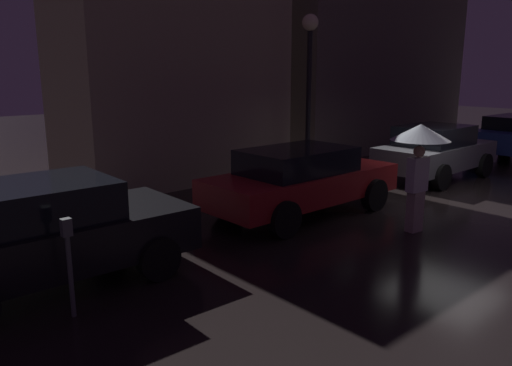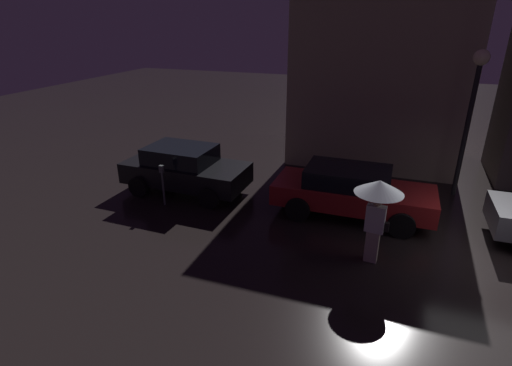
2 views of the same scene
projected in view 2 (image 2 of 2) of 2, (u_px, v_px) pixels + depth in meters
The scene contains 7 objects.
ground_plane at pixel (501, 267), 9.22m from camera, with size 60.00×60.00×0.00m, color black.
building_facade_left at pixel (378, 83), 14.78m from camera, with size 6.18×3.00×6.13m.
parked_car_black at pixel (185, 168), 12.94m from camera, with size 4.06×1.99×1.52m.
parked_car_red at pixel (351, 191), 11.35m from camera, with size 4.47×1.93×1.44m.
pedestrian_with_umbrella at pixel (378, 197), 8.84m from camera, with size 1.08×1.08×2.05m.
parking_meter at pixel (163, 181), 11.96m from camera, with size 0.12×0.10×1.28m.
street_lamp_near at pixel (474, 94), 11.71m from camera, with size 0.45×0.45×4.50m.
Camera 2 is at (-2.72, -9.21, 5.36)m, focal length 28.00 mm.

